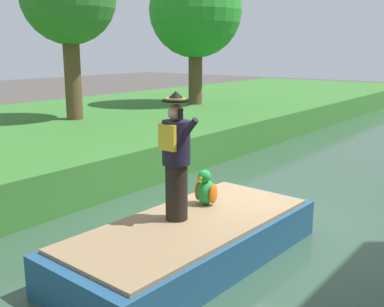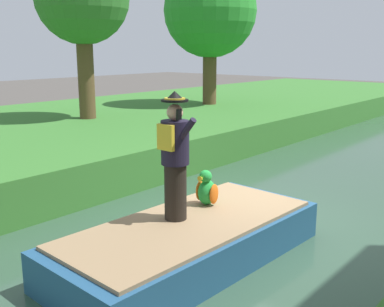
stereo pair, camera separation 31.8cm
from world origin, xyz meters
TOP-DOWN VIEW (x-y plane):
  - ground_plane at (0.00, 0.00)m, footprint 80.00×80.00m
  - canal_water at (0.00, 0.00)m, footprint 5.93×48.00m
  - grass_bank_near at (-7.97, 0.00)m, footprint 10.00×48.00m
  - boat at (0.00, -1.90)m, footprint 1.97×4.27m
  - person_pirate at (-0.22, -1.95)m, footprint 0.61×0.42m
  - parrot_plush at (-0.27, -1.17)m, footprint 0.36×0.34m
  - tree_tall at (-7.25, 7.71)m, footprint 3.53×3.53m

SIDE VIEW (x-z plane):
  - ground_plane at x=0.00m, z-range 0.00..0.00m
  - canal_water at x=0.00m, z-range 0.00..0.10m
  - boat at x=0.00m, z-range 0.10..0.71m
  - grass_bank_near at x=-7.97m, z-range 0.00..0.98m
  - parrot_plush at x=-0.27m, z-range 0.67..1.24m
  - person_pirate at x=-0.22m, z-range 0.71..2.56m
  - tree_tall at x=-7.25m, z-range 1.84..7.16m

